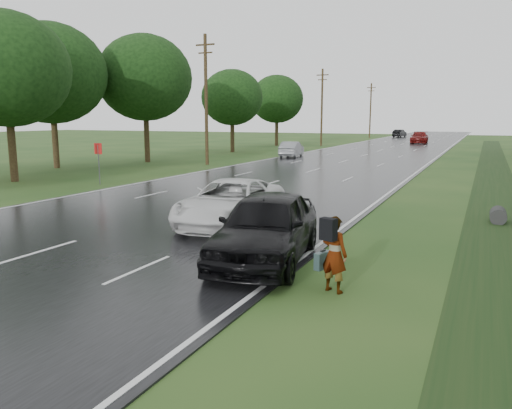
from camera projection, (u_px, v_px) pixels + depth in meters
The scene contains 21 objects.
ground at pixel (35, 255), 13.55m from camera, with size 220.00×220.00×0.00m, color #1F4117.
road at pixel (375, 152), 53.79m from camera, with size 14.00×180.00×0.04m, color black.
edge_stripe_east at pixel (441, 154), 51.00m from camera, with size 0.12×180.00×0.01m, color silver.
edge_stripe_west at pixel (315, 150), 56.58m from camera, with size 0.12×180.00×0.01m, color silver.
center_line at pixel (375, 152), 53.79m from camera, with size 0.12×180.00×0.01m, color silver.
drainage_ditch at pixel (495, 190), 25.52m from camera, with size 2.20×120.00×0.56m.
road_sign at pixel (98, 155), 27.51m from camera, with size 0.50×0.06×2.30m.
utility_pole_mid at pixel (206, 98), 38.82m from camera, with size 1.60×0.26×10.00m.
utility_pole_far at pixel (322, 106), 65.65m from camera, with size 1.60×0.26×10.00m.
utility_pole_distant at pixel (370, 110), 92.49m from camera, with size 1.60×0.26×10.00m.
tree_west_b at pixel (6, 69), 28.08m from camera, with size 7.20×7.20×9.62m.
tree_west_c at pixel (145, 78), 40.92m from camera, with size 7.80×7.80×10.43m.
tree_west_d at pixel (232, 98), 53.30m from camera, with size 6.60×6.60×8.80m.
tree_west_e at pixel (51, 73), 35.91m from camera, with size 8.00×8.00×10.44m.
tree_west_f at pixel (277, 99), 66.02m from camera, with size 7.00×7.00×9.29m.
pedestrian at pixel (333, 253), 10.52m from camera, with size 0.80×0.81×1.65m.
white_pickup at pixel (231, 203), 17.03m from camera, with size 2.56×5.56×1.55m, color silver.
dark_sedan at pixel (266, 227), 12.70m from camera, with size 2.11×5.24×1.79m, color black.
silver_sedan at pixel (292, 149), 47.07m from camera, with size 1.53×4.38×1.44m, color gray.
far_car_red at pixel (419, 137), 72.50m from camera, with size 2.35×5.78×1.68m, color #660C0B.
far_car_dark at pixel (400, 133), 96.05m from camera, with size 1.52×4.36×1.44m, color black.
Camera 1 is at (10.97, -9.38, 3.66)m, focal length 35.00 mm.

